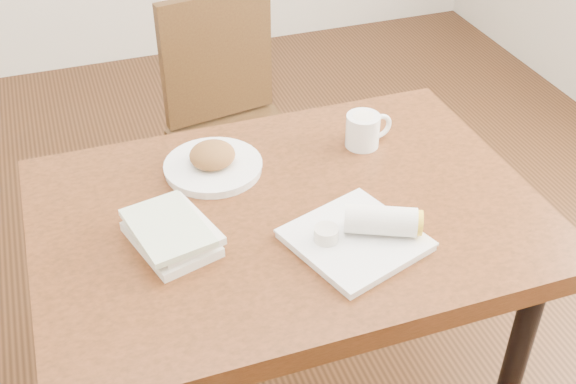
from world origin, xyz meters
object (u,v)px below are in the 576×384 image
object	(u,v)px
table	(288,234)
book_stack	(171,233)
coffee_mug	(364,130)
plate_scone	(213,163)
chair_far	(233,117)
plate_burrito	(363,233)

from	to	relation	value
table	book_stack	world-z (taller)	book_stack
table	coffee_mug	bearing A→B (deg)	34.79
plate_scone	book_stack	size ratio (longest dim) A/B	0.99
chair_far	coffee_mug	world-z (taller)	chair_far
coffee_mug	chair_far	bearing A→B (deg)	109.98
plate_burrito	book_stack	distance (m)	0.44
plate_burrito	book_stack	xyz separation A→B (m)	(-0.41, 0.14, 0.00)
coffee_mug	plate_burrito	distance (m)	0.41
table	coffee_mug	world-z (taller)	coffee_mug
table	plate_burrito	distance (m)	0.24
chair_far	book_stack	distance (m)	0.93
plate_scone	chair_far	bearing A→B (deg)	70.26
coffee_mug	book_stack	distance (m)	0.63
plate_burrito	plate_scone	bearing A→B (deg)	122.62
chair_far	book_stack	xyz separation A→B (m)	(-0.37, -0.82, 0.23)
coffee_mug	book_stack	size ratio (longest dim) A/B	0.53
plate_scone	coffee_mug	world-z (taller)	coffee_mug
coffee_mug	book_stack	xyz separation A→B (m)	(-0.58, -0.23, -0.02)
plate_scone	plate_burrito	world-z (taller)	plate_burrito
chair_far	coffee_mug	size ratio (longest dim) A/B	6.98
table	plate_scone	bearing A→B (deg)	121.18
chair_far	table	bearing A→B (deg)	-95.44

